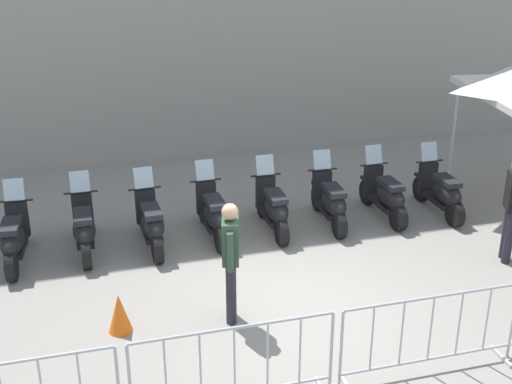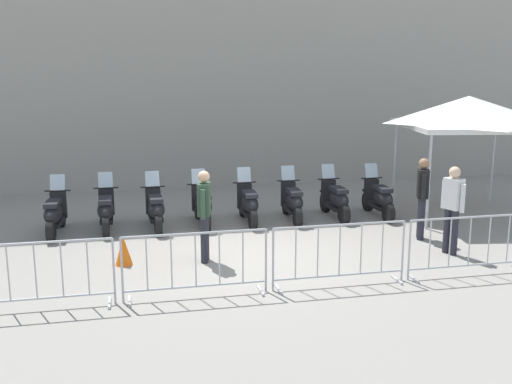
{
  "view_description": "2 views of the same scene",
  "coord_description": "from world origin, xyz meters",
  "px_view_note": "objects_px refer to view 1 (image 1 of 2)",
  "views": [
    {
      "loc": [
        -1.29,
        -7.95,
        5.04
      ],
      "look_at": [
        -0.21,
        2.07,
        0.94
      ],
      "focal_mm": 46.04,
      "sensor_mm": 36.0,
      "label": 1
    },
    {
      "loc": [
        -0.43,
        -10.97,
        3.59
      ],
      "look_at": [
        0.29,
        2.02,
        0.85
      ],
      "focal_mm": 41.75,
      "sensor_mm": 36.0,
      "label": 2
    }
  ],
  "objects_px": {
    "barrier_segment_1": "(235,368)",
    "motorcycle_7": "(441,192)",
    "motorcycle_4": "(273,208)",
    "motorcycle_1": "(84,228)",
    "motorcycle_3": "(213,214)",
    "motorcycle_2": "(151,223)",
    "motorcycle_0": "(14,238)",
    "motorcycle_6": "(385,195)",
    "officer_mid_plaza": "(231,256)",
    "motorcycle_5": "(330,202)",
    "traffic_cone": "(119,313)",
    "barrier_segment_2": "(430,335)"
  },
  "relations": [
    {
      "from": "motorcycle_5",
      "to": "barrier_segment_1",
      "type": "bearing_deg",
      "value": -114.0
    },
    {
      "from": "motorcycle_2",
      "to": "motorcycle_3",
      "type": "bearing_deg",
      "value": 14.34
    },
    {
      "from": "motorcycle_3",
      "to": "officer_mid_plaza",
      "type": "relative_size",
      "value": 0.99
    },
    {
      "from": "motorcycle_1",
      "to": "motorcycle_6",
      "type": "bearing_deg",
      "value": 8.97
    },
    {
      "from": "motorcycle_6",
      "to": "officer_mid_plaza",
      "type": "xyz_separation_m",
      "value": [
        -3.05,
        -3.07,
        0.53
      ]
    },
    {
      "from": "motorcycle_4",
      "to": "motorcycle_7",
      "type": "height_order",
      "value": "same"
    },
    {
      "from": "barrier_segment_1",
      "to": "motorcycle_5",
      "type": "bearing_deg",
      "value": 66.0
    },
    {
      "from": "motorcycle_3",
      "to": "motorcycle_4",
      "type": "height_order",
      "value": "same"
    },
    {
      "from": "motorcycle_1",
      "to": "barrier_segment_2",
      "type": "distance_m",
      "value": 5.8
    },
    {
      "from": "motorcycle_7",
      "to": "motorcycle_6",
      "type": "bearing_deg",
      "value": -177.35
    },
    {
      "from": "traffic_cone",
      "to": "motorcycle_0",
      "type": "bearing_deg",
      "value": 130.7
    },
    {
      "from": "motorcycle_3",
      "to": "motorcycle_7",
      "type": "height_order",
      "value": "same"
    },
    {
      "from": "motorcycle_7",
      "to": "motorcycle_3",
      "type": "bearing_deg",
      "value": -172.66
    },
    {
      "from": "motorcycle_0",
      "to": "officer_mid_plaza",
      "type": "bearing_deg",
      "value": -30.91
    },
    {
      "from": "motorcycle_3",
      "to": "traffic_cone",
      "type": "xyz_separation_m",
      "value": [
        -1.37,
        -2.7,
        -0.18
      ]
    },
    {
      "from": "motorcycle_2",
      "to": "motorcycle_5",
      "type": "xyz_separation_m",
      "value": [
        3.16,
        0.58,
        0.0
      ]
    },
    {
      "from": "motorcycle_6",
      "to": "traffic_cone",
      "type": "bearing_deg",
      "value": -144.93
    },
    {
      "from": "motorcycle_4",
      "to": "traffic_cone",
      "type": "height_order",
      "value": "motorcycle_4"
    },
    {
      "from": "traffic_cone",
      "to": "motorcycle_2",
      "type": "bearing_deg",
      "value": 82.32
    },
    {
      "from": "motorcycle_4",
      "to": "motorcycle_6",
      "type": "height_order",
      "value": "same"
    },
    {
      "from": "motorcycle_0",
      "to": "traffic_cone",
      "type": "relative_size",
      "value": 3.14
    },
    {
      "from": "motorcycle_0",
      "to": "motorcycle_7",
      "type": "bearing_deg",
      "value": 8.8
    },
    {
      "from": "motorcycle_7",
      "to": "officer_mid_plaza",
      "type": "distance_m",
      "value": 5.21
    },
    {
      "from": "motorcycle_6",
      "to": "barrier_segment_1",
      "type": "xyz_separation_m",
      "value": [
        -3.15,
        -4.86,
        0.07
      ]
    },
    {
      "from": "officer_mid_plaza",
      "to": "motorcycle_3",
      "type": "bearing_deg",
      "value": 92.81
    },
    {
      "from": "motorcycle_0",
      "to": "motorcycle_2",
      "type": "xyz_separation_m",
      "value": [
        2.13,
        0.33,
        0.0
      ]
    },
    {
      "from": "motorcycle_5",
      "to": "motorcycle_0",
      "type": "bearing_deg",
      "value": -170.15
    },
    {
      "from": "motorcycle_2",
      "to": "motorcycle_7",
      "type": "relative_size",
      "value": 1.0
    },
    {
      "from": "motorcycle_4",
      "to": "barrier_segment_1",
      "type": "xyz_separation_m",
      "value": [
        -1.03,
        -4.5,
        0.07
      ]
    },
    {
      "from": "barrier_segment_1",
      "to": "motorcycle_2",
      "type": "bearing_deg",
      "value": 104.75
    },
    {
      "from": "motorcycle_2",
      "to": "motorcycle_6",
      "type": "bearing_deg",
      "value": 10.27
    },
    {
      "from": "motorcycle_4",
      "to": "motorcycle_5",
      "type": "bearing_deg",
      "value": 9.44
    },
    {
      "from": "barrier_segment_2",
      "to": "motorcycle_3",
      "type": "bearing_deg",
      "value": 121.06
    },
    {
      "from": "motorcycle_6",
      "to": "barrier_segment_1",
      "type": "distance_m",
      "value": 5.79
    },
    {
      "from": "motorcycle_2",
      "to": "motorcycle_0",
      "type": "bearing_deg",
      "value": -171.06
    },
    {
      "from": "motorcycle_4",
      "to": "motorcycle_6",
      "type": "distance_m",
      "value": 2.15
    },
    {
      "from": "motorcycle_5",
      "to": "barrier_segment_2",
      "type": "relative_size",
      "value": 0.76
    },
    {
      "from": "officer_mid_plaza",
      "to": "motorcycle_7",
      "type": "bearing_deg",
      "value": 37.1
    },
    {
      "from": "motorcycle_4",
      "to": "motorcycle_1",
      "type": "bearing_deg",
      "value": -171.43
    },
    {
      "from": "motorcycle_5",
      "to": "motorcycle_6",
      "type": "height_order",
      "value": "same"
    },
    {
      "from": "motorcycle_2",
      "to": "officer_mid_plaza",
      "type": "xyz_separation_m",
      "value": [
        1.17,
        -2.31,
        0.53
      ]
    },
    {
      "from": "motorcycle_3",
      "to": "motorcycle_7",
      "type": "relative_size",
      "value": 1.0
    },
    {
      "from": "motorcycle_6",
      "to": "motorcycle_7",
      "type": "bearing_deg",
      "value": 2.65
    },
    {
      "from": "motorcycle_3",
      "to": "motorcycle_6",
      "type": "height_order",
      "value": "same"
    },
    {
      "from": "barrier_segment_1",
      "to": "motorcycle_7",
      "type": "bearing_deg",
      "value": 49.29
    },
    {
      "from": "motorcycle_6",
      "to": "traffic_cone",
      "type": "relative_size",
      "value": 3.12
    },
    {
      "from": "motorcycle_1",
      "to": "officer_mid_plaza",
      "type": "bearing_deg",
      "value": -44.86
    },
    {
      "from": "motorcycle_0",
      "to": "traffic_cone",
      "type": "height_order",
      "value": "motorcycle_0"
    },
    {
      "from": "motorcycle_4",
      "to": "motorcycle_7",
      "type": "distance_m",
      "value": 3.22
    },
    {
      "from": "barrier_segment_1",
      "to": "barrier_segment_2",
      "type": "xyz_separation_m",
      "value": [
        2.36,
        0.38,
        0.0
      ]
    }
  ]
}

